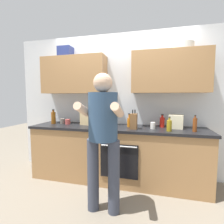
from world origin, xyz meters
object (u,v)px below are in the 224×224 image
object	(u,v)px
cup_coffee	(153,126)
grocery_bag_bread	(87,118)
bottle_syrup	(53,118)
bottle_hotsauce	(162,122)
bottle_juice	(129,122)
knife_block	(134,121)
cup_stoneware	(62,121)
cup_ceramic	(68,122)
potted_herb	(100,119)
grocery_bag_rice	(176,122)
bottle_oil	(169,125)
bottle_soy	(92,119)
person_standing	(103,132)
bottle_vinegar	(195,125)

from	to	relation	value
cup_coffee	grocery_bag_bread	xyz separation A→B (m)	(-1.12, 0.15, 0.07)
bottle_syrup	bottle_hotsauce	distance (m)	1.90
bottle_juice	cup_coffee	xyz separation A→B (m)	(0.37, -0.08, -0.03)
bottle_juice	knife_block	bearing A→B (deg)	-57.08
cup_stoneware	cup_coffee	xyz separation A→B (m)	(1.59, -0.11, 0.00)
bottle_syrup	cup_coffee	size ratio (longest dim) A/B	2.56
bottle_hotsauce	cup_stoneware	size ratio (longest dim) A/B	2.21
cup_ceramic	potted_herb	world-z (taller)	potted_herb
knife_block	grocery_bag_rice	world-z (taller)	knife_block
bottle_oil	bottle_soy	bearing A→B (deg)	-178.62
knife_block	grocery_bag_bread	xyz separation A→B (m)	(-0.84, 0.21, 0.00)
cup_stoneware	knife_block	distance (m)	1.32
bottle_oil	bottle_juice	xyz separation A→B (m)	(-0.60, 0.19, 0.00)
bottle_soy	cup_coffee	bearing A→B (deg)	8.63
person_standing	bottle_oil	xyz separation A→B (m)	(0.79, 0.63, -0.00)
bottle_hotsauce	knife_block	distance (m)	0.50
cup_coffee	grocery_bag_rice	world-z (taller)	grocery_bag_rice
grocery_bag_bread	grocery_bag_rice	bearing A→B (deg)	0.05
grocery_bag_rice	cup_coffee	bearing A→B (deg)	-155.96
knife_block	grocery_bag_rice	bearing A→B (deg)	18.84
bottle_soy	knife_block	size ratio (longest dim) A/B	1.16
bottle_oil	cup_ceramic	world-z (taller)	bottle_oil
grocery_bag_rice	person_standing	bearing A→B (deg)	-135.20
bottle_syrup	bottle_juice	bearing A→B (deg)	-0.13
knife_block	potted_herb	bearing A→B (deg)	174.07
bottle_soy	grocery_bag_rice	xyz separation A→B (m)	(1.28, 0.30, -0.03)
bottle_soy	grocery_bag_bread	size ratio (longest dim) A/B	1.42
person_standing	grocery_bag_rice	size ratio (longest dim) A/B	7.86
bottle_juice	grocery_bag_bread	xyz separation A→B (m)	(-0.75, 0.07, 0.04)
bottle_juice	knife_block	size ratio (longest dim) A/B	0.76
person_standing	bottle_oil	bearing A→B (deg)	38.79
grocery_bag_bread	cup_ceramic	bearing A→B (deg)	-169.63
bottle_oil	bottle_soy	distance (m)	1.16
bottle_oil	cup_stoneware	xyz separation A→B (m)	(-1.82, 0.22, -0.03)
bottle_vinegar	grocery_bag_bread	xyz separation A→B (m)	(-1.70, 0.22, 0.02)
cup_stoneware	potted_herb	world-z (taller)	potted_herb
cup_ceramic	cup_stoneware	distance (m)	0.12
bottle_syrup	cup_stoneware	size ratio (longest dim) A/B	2.76
bottle_oil	potted_herb	bearing A→B (deg)	174.04
cup_coffee	grocery_bag_rice	size ratio (longest dim) A/B	0.48
bottle_oil	person_standing	bearing A→B (deg)	-141.21
bottle_soy	knife_block	world-z (taller)	bottle_soy
bottle_oil	knife_block	world-z (taller)	knife_block
bottle_hotsauce	grocery_bag_bread	size ratio (longest dim) A/B	0.88
cup_stoneware	potted_herb	bearing A→B (deg)	-8.39
bottle_hotsauce	bottle_vinegar	bearing A→B (deg)	-31.06
cup_stoneware	grocery_bag_rice	bearing A→B (deg)	1.36
cup_coffee	knife_block	world-z (taller)	knife_block
bottle_syrup	person_standing	bearing A→B (deg)	-34.68
cup_ceramic	knife_block	distance (m)	1.20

